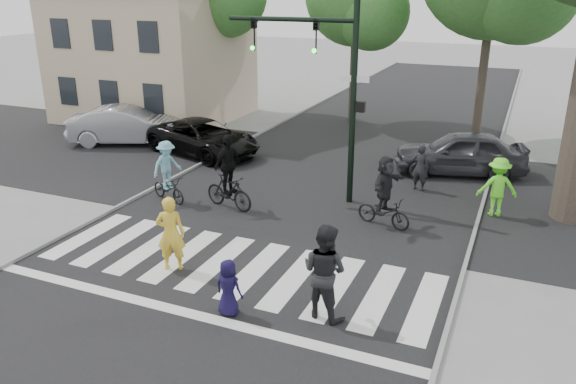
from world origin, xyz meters
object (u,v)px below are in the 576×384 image
at_px(pedestrian_woman, 171,234).
at_px(pedestrian_child, 228,288).
at_px(pedestrian_adult, 324,271).
at_px(cyclist_right, 385,195).
at_px(car_grey, 460,153).
at_px(car_silver, 127,125).
at_px(traffic_signal, 326,74).
at_px(cyclist_mid, 228,179).
at_px(car_suv, 203,138).
at_px(cyclist_left, 168,175).

bearing_deg(pedestrian_woman, pedestrian_child, 127.26).
bearing_deg(pedestrian_adult, cyclist_right, -75.47).
bearing_deg(car_grey, pedestrian_child, -30.13).
distance_m(pedestrian_woman, car_silver, 11.97).
relative_size(traffic_signal, car_silver, 1.25).
distance_m(cyclist_mid, car_silver, 8.92).
xyz_separation_m(car_suv, car_silver, (-3.78, 0.10, 0.11)).
bearing_deg(car_suv, traffic_signal, -97.43).
relative_size(pedestrian_adult, car_grey, 0.44).
distance_m(pedestrian_child, cyclist_mid, 5.86).
bearing_deg(pedestrian_adult, pedestrian_woman, 7.40).
relative_size(pedestrian_child, cyclist_mid, 0.53).
bearing_deg(car_grey, pedestrian_adult, -21.81).
bearing_deg(car_grey, cyclist_right, -27.90).
relative_size(car_suv, car_silver, 1.02).
distance_m(pedestrian_adult, cyclist_right, 4.95).
bearing_deg(pedestrian_woman, pedestrian_adult, 149.00).
height_order(pedestrian_woman, cyclist_left, cyclist_left).
bearing_deg(car_suv, cyclist_left, -143.64).
height_order(pedestrian_child, cyclist_right, cyclist_right).
xyz_separation_m(cyclist_right, car_suv, (-8.34, 4.17, -0.22)).
distance_m(cyclist_left, car_silver, 7.42).
xyz_separation_m(car_suv, car_grey, (9.65, 1.47, 0.09)).
bearing_deg(cyclist_mid, pedestrian_adult, -43.74).
height_order(traffic_signal, car_suv, traffic_signal).
relative_size(pedestrian_woman, cyclist_left, 0.95).
relative_size(pedestrian_child, car_silver, 0.25).
distance_m(traffic_signal, pedestrian_adult, 7.35).
xyz_separation_m(traffic_signal, car_grey, (3.58, 4.23, -3.13)).
bearing_deg(car_silver, car_grey, -108.23).
bearing_deg(cyclist_left, pedestrian_adult, -32.45).
bearing_deg(traffic_signal, pedestrian_child, -85.94).
xyz_separation_m(pedestrian_woman, cyclist_mid, (-0.66, 3.94, 0.02)).
height_order(pedestrian_adult, car_suv, pedestrian_adult).
distance_m(traffic_signal, car_grey, 6.36).
xyz_separation_m(pedestrian_adult, car_silver, (-12.14, 9.22, -0.21)).
distance_m(cyclist_left, cyclist_right, 6.67).
height_order(pedestrian_child, car_grey, car_grey).
bearing_deg(pedestrian_child, car_silver, -40.47).
bearing_deg(cyclist_left, car_grey, 38.75).
bearing_deg(pedestrian_woman, cyclist_right, -155.50).
distance_m(traffic_signal, cyclist_left, 5.74).
distance_m(traffic_signal, cyclist_right, 4.02).
distance_m(pedestrian_adult, car_suv, 12.38).
distance_m(pedestrian_child, cyclist_right, 5.93).
xyz_separation_m(pedestrian_woman, car_grey, (5.25, 10.11, -0.14)).
bearing_deg(car_suv, car_grey, -64.32).
bearing_deg(cyclist_mid, pedestrian_woman, -80.51).
height_order(cyclist_right, car_grey, cyclist_right).
height_order(traffic_signal, cyclist_left, traffic_signal).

